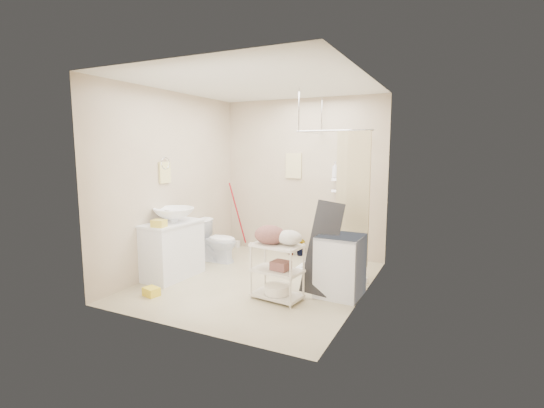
# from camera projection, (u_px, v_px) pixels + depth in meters

# --- Properties ---
(floor) EXTENTS (3.20, 3.20, 0.00)m
(floor) POSITION_uv_depth(u_px,v_px,m) (258.00, 281.00, 5.35)
(floor) COLOR #BDB38E
(floor) RESTS_ON ground
(ceiling) EXTENTS (2.80, 3.20, 0.04)m
(ceiling) POSITION_uv_depth(u_px,v_px,m) (257.00, 84.00, 4.98)
(ceiling) COLOR silver
(ceiling) RESTS_ON ground
(wall_back) EXTENTS (2.80, 0.04, 2.60)m
(wall_back) POSITION_uv_depth(u_px,v_px,m) (302.00, 178.00, 6.59)
(wall_back) COLOR #C3B197
(wall_back) RESTS_ON ground
(wall_front) EXTENTS (2.80, 0.04, 2.60)m
(wall_front) POSITION_uv_depth(u_px,v_px,m) (179.00, 200.00, 3.74)
(wall_front) COLOR #C3B197
(wall_front) RESTS_ON ground
(wall_left) EXTENTS (0.04, 3.20, 2.60)m
(wall_left) POSITION_uv_depth(u_px,v_px,m) (173.00, 182.00, 5.77)
(wall_left) COLOR #C3B197
(wall_left) RESTS_ON ground
(wall_right) EXTENTS (0.04, 3.20, 2.60)m
(wall_right) POSITION_uv_depth(u_px,v_px,m) (365.00, 191.00, 4.56)
(wall_right) COLOR #C3B197
(wall_right) RESTS_ON ground
(vanity) EXTENTS (0.55, 0.91, 0.78)m
(vanity) POSITION_uv_depth(u_px,v_px,m) (172.00, 250.00, 5.47)
(vanity) COLOR silver
(vanity) RESTS_ON ground
(sink) EXTENTS (0.65, 0.65, 0.19)m
(sink) POSITION_uv_depth(u_px,v_px,m) (174.00, 215.00, 5.45)
(sink) COLOR white
(sink) RESTS_ON vanity
(counter_basket) EXTENTS (0.19, 0.15, 0.10)m
(counter_basket) POSITION_uv_depth(u_px,v_px,m) (159.00, 223.00, 5.08)
(counter_basket) COLOR gold
(counter_basket) RESTS_ON vanity
(floor_basket) EXTENTS (0.31, 0.26, 0.15)m
(floor_basket) POSITION_uv_depth(u_px,v_px,m) (151.00, 290.00, 4.80)
(floor_basket) COLOR yellow
(floor_basket) RESTS_ON ground
(toilet) EXTENTS (0.67, 0.39, 0.67)m
(toilet) POSITION_uv_depth(u_px,v_px,m) (217.00, 240.00, 6.25)
(toilet) COLOR white
(toilet) RESTS_ON ground
(mop) EXTENTS (0.14, 0.14, 1.17)m
(mop) POSITION_uv_depth(u_px,v_px,m) (237.00, 215.00, 7.12)
(mop) COLOR #9F0816
(mop) RESTS_ON ground
(potted_plant_a) EXTENTS (0.21, 0.15, 0.36)m
(potted_plant_a) POSITION_uv_depth(u_px,v_px,m) (291.00, 244.00, 6.64)
(potted_plant_a) COLOR brown
(potted_plant_a) RESTS_ON ground
(potted_plant_b) EXTENTS (0.19, 0.17, 0.30)m
(potted_plant_b) POSITION_uv_depth(u_px,v_px,m) (301.00, 247.00, 6.59)
(potted_plant_b) COLOR #9B4129
(potted_plant_b) RESTS_ON ground
(hanging_towel) EXTENTS (0.28, 0.03, 0.42)m
(hanging_towel) POSITION_uv_depth(u_px,v_px,m) (294.00, 166.00, 6.61)
(hanging_towel) COLOR beige
(hanging_towel) RESTS_ON wall_back
(towel_ring) EXTENTS (0.04, 0.22, 0.34)m
(towel_ring) POSITION_uv_depth(u_px,v_px,m) (165.00, 171.00, 5.56)
(towel_ring) COLOR #E9DD88
(towel_ring) RESTS_ON wall_left
(tp_holder) EXTENTS (0.08, 0.12, 0.14)m
(tp_holder) POSITION_uv_depth(u_px,v_px,m) (179.00, 220.00, 5.87)
(tp_holder) COLOR silver
(tp_holder) RESTS_ON wall_left
(shower) EXTENTS (1.10, 1.10, 2.10)m
(shower) POSITION_uv_depth(u_px,v_px,m) (342.00, 199.00, 5.77)
(shower) COLOR white
(shower) RESTS_ON ground
(shampoo_bottle_a) EXTENTS (0.12, 0.12, 0.26)m
(shampoo_bottle_a) POSITION_uv_depth(u_px,v_px,m) (335.00, 170.00, 6.23)
(shampoo_bottle_a) COLOR white
(shampoo_bottle_a) RESTS_ON shower
(shampoo_bottle_b) EXTENTS (0.08, 0.08, 0.16)m
(shampoo_bottle_b) POSITION_uv_depth(u_px,v_px,m) (341.00, 173.00, 6.21)
(shampoo_bottle_b) COLOR #3747AD
(shampoo_bottle_b) RESTS_ON shower
(washing_machine) EXTENTS (0.53, 0.55, 0.75)m
(washing_machine) POSITION_uv_depth(u_px,v_px,m) (340.00, 265.00, 4.79)
(washing_machine) COLOR silver
(washing_machine) RESTS_ON ground
(laundry_rack) EXTENTS (0.63, 0.42, 0.81)m
(laundry_rack) POSITION_uv_depth(u_px,v_px,m) (277.00, 266.00, 4.65)
(laundry_rack) COLOR beige
(laundry_rack) RESTS_ON ground
(ironing_board) EXTENTS (0.35, 0.14, 1.19)m
(ironing_board) POSITION_uv_depth(u_px,v_px,m) (322.00, 248.00, 4.77)
(ironing_board) COLOR black
(ironing_board) RESTS_ON ground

